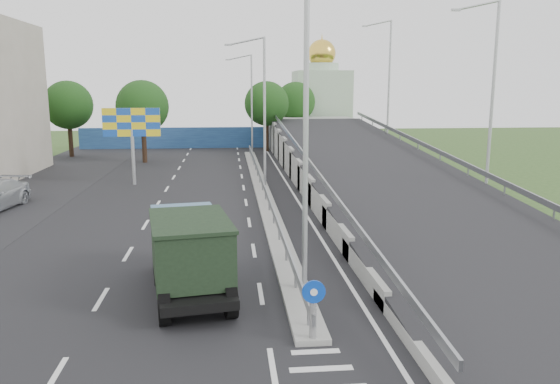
{
  "coord_description": "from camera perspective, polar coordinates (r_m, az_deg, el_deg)",
  "views": [
    {
      "loc": [
        -2.2,
        -11.55,
        6.93
      ],
      "look_at": [
        0.12,
        12.93,
        2.2
      ],
      "focal_mm": 35.0,
      "sensor_mm": 36.0,
      "label": 1
    }
  ],
  "objects": [
    {
      "name": "sign_bollard",
      "position": [
        15.1,
        3.49,
        -12.12
      ],
      "size": [
        0.64,
        0.23,
        1.67
      ],
      "color": "black",
      "rests_on": "median"
    },
    {
      "name": "lamp_post_mid",
      "position": [
        37.63,
        -1.92,
        9.18
      ],
      "size": [
        2.74,
        0.18,
        10.08
      ],
      "color": "#B2B5B7",
      "rests_on": "median"
    },
    {
      "name": "church",
      "position": [
        72.6,
        4.32,
        9.58
      ],
      "size": [
        7.0,
        7.0,
        13.8
      ],
      "color": "#B2CCAD",
      "rests_on": "ground"
    },
    {
      "name": "median_guardrail",
      "position": [
        36.15,
        -1.85,
        1.04
      ],
      "size": [
        0.09,
        44.0,
        0.71
      ],
      "color": "gray",
      "rests_on": "median"
    },
    {
      "name": "billboard",
      "position": [
        40.22,
        -15.24,
        6.6
      ],
      "size": [
        4.0,
        0.24,
        5.5
      ],
      "color": "#B2B5B7",
      "rests_on": "ground"
    },
    {
      "name": "blue_wall",
      "position": [
        63.83,
        -7.05,
        5.66
      ],
      "size": [
        30.0,
        0.5,
        2.4
      ],
      "primitive_type": "cube",
      "color": "navy",
      "rests_on": "ground"
    },
    {
      "name": "lamp_post_near",
      "position": [
        17.73,
        2.1,
        7.26
      ],
      "size": [
        2.74,
        0.18,
        10.08
      ],
      "color": "#B2B5B7",
      "rests_on": "median"
    },
    {
      "name": "dump_truck",
      "position": [
        18.84,
        -9.52,
        -5.9
      ],
      "size": [
        3.29,
        6.59,
        2.78
      ],
      "rotation": [
        0.0,
        0.0,
        0.16
      ],
      "color": "black",
      "rests_on": "ground"
    },
    {
      "name": "tree_median_far",
      "position": [
        59.72,
        -1.4,
        9.2
      ],
      "size": [
        4.8,
        4.8,
        7.6
      ],
      "color": "black",
      "rests_on": "ground"
    },
    {
      "name": "road_surface",
      "position": [
        32.31,
        -6.71,
        -1.57
      ],
      "size": [
        26.0,
        90.0,
        0.04
      ],
      "primitive_type": "cube",
      "color": "black",
      "rests_on": "ground"
    },
    {
      "name": "median",
      "position": [
        36.26,
        -1.84,
        0.03
      ],
      "size": [
        1.0,
        44.0,
        0.2
      ],
      "primitive_type": "cube",
      "color": "gray",
      "rests_on": "ground"
    },
    {
      "name": "tree_left_mid",
      "position": [
        52.16,
        -14.18,
        8.64
      ],
      "size": [
        4.8,
        4.8,
        7.6
      ],
      "color": "black",
      "rests_on": "ground"
    },
    {
      "name": "tree_ramp_far",
      "position": [
        67.07,
        1.63,
        9.39
      ],
      "size": [
        4.8,
        4.8,
        7.6
      ],
      "color": "black",
      "rests_on": "ground"
    },
    {
      "name": "overpass_ramp",
      "position": [
        37.21,
        9.76,
        2.73
      ],
      "size": [
        10.0,
        50.0,
        3.5
      ],
      "color": "gray",
      "rests_on": "ground"
    },
    {
      "name": "lamp_post_far",
      "position": [
        57.6,
        -3.16,
        9.76
      ],
      "size": [
        2.74,
        0.18,
        10.08
      ],
      "color": "#B2B5B7",
      "rests_on": "median"
    },
    {
      "name": "tree_left_far",
      "position": [
        58.74,
        -21.26,
        8.45
      ],
      "size": [
        4.8,
        4.8,
        7.6
      ],
      "color": "black",
      "rests_on": "ground"
    }
  ]
}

